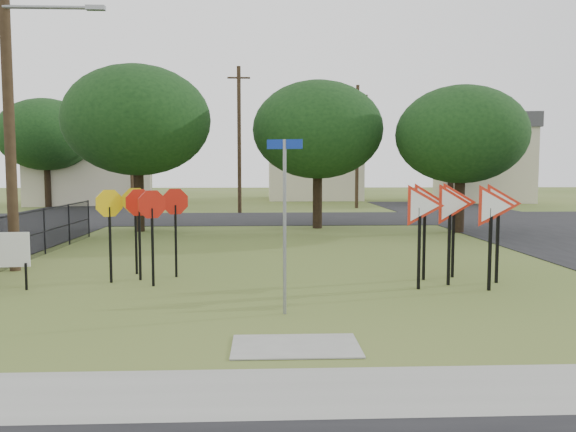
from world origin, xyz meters
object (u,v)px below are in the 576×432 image
(yield_sign_cluster, at_px, (456,209))
(street_name_sign, at_px, (285,216))
(stop_sign_cluster, at_px, (142,212))
(info_board, at_px, (5,252))

(yield_sign_cluster, bearing_deg, street_name_sign, -148.13)
(stop_sign_cluster, relative_size, yield_sign_cluster, 0.72)
(info_board, bearing_deg, stop_sign_cluster, 20.44)
(street_name_sign, distance_m, info_board, 6.81)
(street_name_sign, height_order, stop_sign_cluster, street_name_sign)
(yield_sign_cluster, distance_m, info_board, 10.56)
(street_name_sign, xyz_separation_m, stop_sign_cluster, (-3.41, 3.45, -0.17))
(stop_sign_cluster, bearing_deg, yield_sign_cluster, -6.25)
(street_name_sign, height_order, info_board, street_name_sign)
(street_name_sign, distance_m, yield_sign_cluster, 4.96)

